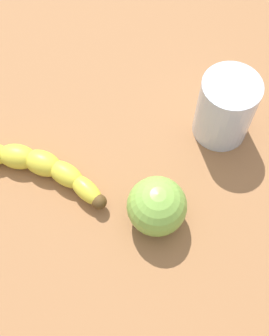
# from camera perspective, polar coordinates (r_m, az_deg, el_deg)

# --- Properties ---
(wooden_tabletop) EXTENTS (1.20, 1.20, 0.03)m
(wooden_tabletop) POSITION_cam_1_polar(r_m,az_deg,el_deg) (0.67, 0.95, 3.94)
(wooden_tabletop) COLOR #97643C
(wooden_tabletop) RESTS_ON ground
(banana) EXTENTS (0.11, 0.24, 0.04)m
(banana) POSITION_cam_1_polar(r_m,az_deg,el_deg) (0.63, -13.81, 0.35)
(banana) COLOR yellow
(banana) RESTS_ON wooden_tabletop
(smoothie_glass) EXTENTS (0.08, 0.08, 0.11)m
(smoothie_glass) POSITION_cam_1_polar(r_m,az_deg,el_deg) (0.63, 11.80, 7.58)
(smoothie_glass) COLOR silver
(smoothie_glass) RESTS_ON wooden_tabletop
(green_apple_fruit) EXTENTS (0.08, 0.08, 0.08)m
(green_apple_fruit) POSITION_cam_1_polar(r_m,az_deg,el_deg) (0.56, 2.94, -5.01)
(green_apple_fruit) COLOR #84B747
(green_apple_fruit) RESTS_ON wooden_tabletop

